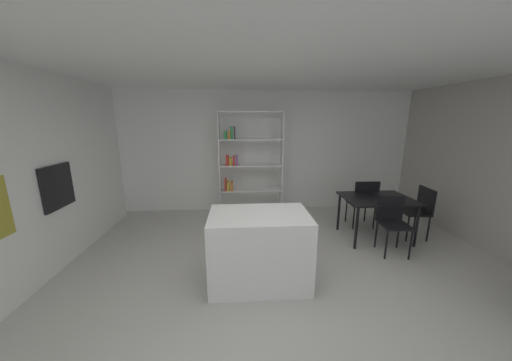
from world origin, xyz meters
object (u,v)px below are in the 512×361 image
Objects in this scene: kitchen_island at (259,248)px; dining_chair_window_side at (419,207)px; dining_table at (377,202)px; dining_chair_near at (392,219)px; dining_chair_far at (364,200)px; built_in_oven at (57,186)px; open_bookshelf at (246,163)px.

dining_chair_window_side is at bearing 20.92° from kitchen_island.
dining_chair_window_side is (2.87, 1.10, 0.09)m from kitchen_island.
dining_table is 0.48m from dining_chair_near.
dining_chair_window_side is 1.03× the size of dining_chair_near.
kitchen_island is 1.36× the size of dining_chair_window_side.
dining_chair_near is at bearing 92.09° from dining_chair_far.
dining_chair_window_side reaches higher than dining_table.
kitchen_island is 3.08m from dining_chair_window_side.
built_in_oven reaches higher than dining_chair_window_side.
dining_chair_far is at bearing 36.50° from kitchen_island.
kitchen_island is 1.40× the size of dining_chair_near.
kitchen_island is at bearing -87.80° from open_bookshelf.
dining_chair_far reaches higher than dining_chair_near.
dining_chair_window_side is at bearing 5.25° from built_in_oven.
built_in_oven reaches higher than kitchen_island.
built_in_oven is 5.61m from dining_chair_window_side.
dining_chair_window_side is at bearing 150.70° from dining_chair_far.
dining_table is at bearing 27.77° from kitchen_island.
dining_table is at bearing 6.20° from built_in_oven.
dining_chair_window_side is (0.77, -0.46, -0.01)m from dining_chair_far.
dining_chair_near is (4.80, 0.06, -0.62)m from built_in_oven.
kitchen_island is at bearing -156.53° from dining_chair_near.
built_in_oven reaches higher than dining_chair_near.
dining_chair_far is 0.90m from dining_chair_window_side.
open_bookshelf is at bearing 148.18° from dining_chair_near.
dining_table is (2.20, -1.28, -0.47)m from open_bookshelf.
kitchen_island is 0.56× the size of open_bookshelf.
built_in_oven is at bearing 12.75° from dining_chair_far.
dining_table is 1.25× the size of dining_chair_window_side.
dining_chair_far is at bearing -20.77° from open_bookshelf.
dining_chair_near is (0.01, -0.46, -0.13)m from dining_table.
open_bookshelf is at bearing 92.20° from kitchen_island.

